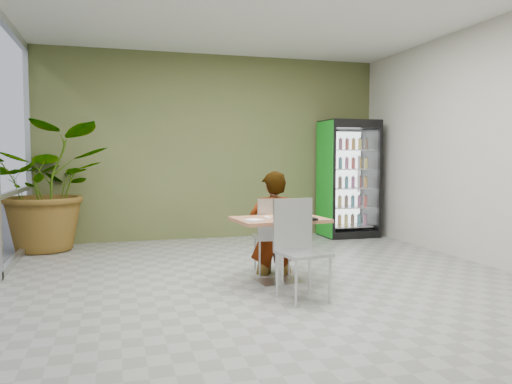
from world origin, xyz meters
TOP-DOWN VIEW (x-y plane):
  - ground at (0.00, 0.00)m, footprint 7.00×7.00m
  - room_envelope at (0.00, 0.00)m, footprint 6.00×7.00m
  - dining_table at (0.06, 0.10)m, footprint 1.04×0.78m
  - chair_far at (0.14, 0.57)m, footprint 0.46×0.46m
  - chair_near at (0.07, -0.47)m, footprint 0.51×0.52m
  - seated_woman at (0.15, 0.61)m, footprint 0.61×0.43m
  - pizza_plate at (0.03, 0.14)m, footprint 0.35×0.30m
  - soda_cup at (0.33, 0.08)m, footprint 0.09×0.09m
  - napkin_stack at (-0.29, -0.10)m, footprint 0.21×0.21m
  - cafeteria_tray at (0.17, -0.10)m, footprint 0.42×0.31m
  - beverage_fridge at (2.35, 3.03)m, footprint 0.95×0.73m
  - potted_plant at (-2.66, 3.03)m, footprint 1.79×1.56m

SIDE VIEW (x-z plane):
  - ground at x=0.00m, z-range 0.00..0.00m
  - seated_woman at x=0.15m, z-range -0.30..1.25m
  - dining_table at x=0.06m, z-range 0.16..0.91m
  - chair_far at x=0.14m, z-range 0.08..1.01m
  - chair_near at x=0.07m, z-range 0.09..1.09m
  - napkin_stack at x=-0.29m, z-range 0.75..0.77m
  - cafeteria_tray at x=0.17m, z-range 0.75..0.77m
  - pizza_plate at x=0.03m, z-range 0.75..0.78m
  - soda_cup at x=0.33m, z-range 0.75..0.91m
  - potted_plant at x=-2.66m, z-range 0.00..1.95m
  - beverage_fridge at x=2.35m, z-range 0.00..2.08m
  - room_envelope at x=0.00m, z-range 0.00..3.20m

